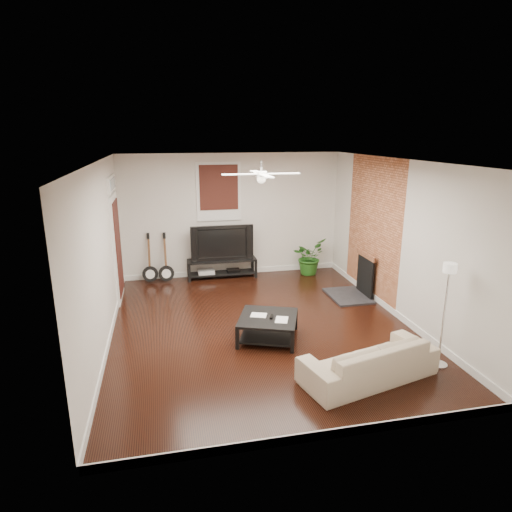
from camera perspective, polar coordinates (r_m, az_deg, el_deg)
The scene contains 14 objects.
room at distance 7.21m, azimuth 0.67°, elevation 1.07°, with size 5.01×6.01×2.81m.
brick_accent at distance 8.97m, azimuth 14.94°, elevation 3.45°, with size 0.02×2.20×2.80m, color #9F5633.
fireplace at distance 9.08m, azimuth 12.90°, elevation -2.40°, with size 0.80×1.10×0.92m, color black.
window_back at distance 9.93m, azimuth -4.85°, elevation 8.30°, with size 1.00×0.06×1.30m, color #3E1911.
door_left at distance 8.97m, azimuth -17.66°, elevation 2.26°, with size 0.08×1.00×2.50m, color white.
tv_stand at distance 10.12m, azimuth -4.43°, elevation -1.60°, with size 1.57×0.42×0.44m, color black.
tv at distance 9.97m, azimuth -4.52°, elevation 1.85°, with size 1.40×0.18×0.81m, color black.
coffee_table at distance 7.17m, azimuth 1.57°, elevation -9.30°, with size 0.90×0.90×0.38m, color black.
sofa at distance 6.26m, azimuth 14.44°, elevation -12.92°, with size 1.89×0.74×0.55m, color #C8B496.
floor_lamp at distance 6.69m, azimuth 23.25°, elevation -7.14°, with size 0.25×0.25×1.54m, color silver, non-canonical shape.
potted_plant at distance 10.37m, azimuth 6.88°, elevation -0.07°, with size 0.76×0.66×0.84m, color #235C1A.
guitar_left at distance 9.92m, azimuth -13.70°, elevation -0.32°, with size 0.35×0.24×1.12m, color black, non-canonical shape.
guitar_right at distance 9.89m, azimuth -11.68°, elevation -0.25°, with size 0.35×0.24×1.12m, color black, non-canonical shape.
ceiling_fan at distance 7.00m, azimuth 0.70°, elevation 10.62°, with size 1.24×1.24×0.32m, color white, non-canonical shape.
Camera 1 is at (-1.54, -6.80, 3.22)m, focal length 30.78 mm.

